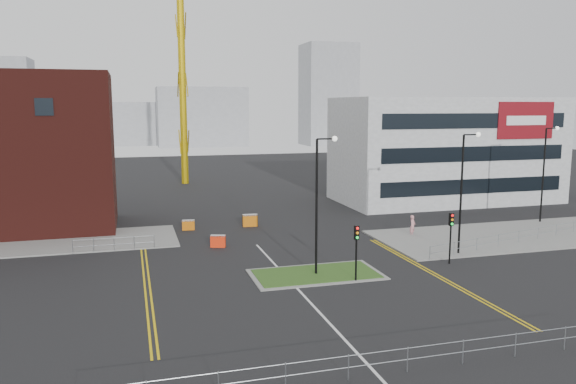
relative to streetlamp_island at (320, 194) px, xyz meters
name	(u,v)px	position (x,y,z in m)	size (l,w,h in m)	color
ground	(329,323)	(-2.22, -8.00, -5.41)	(200.00, 200.00, 0.00)	black
pavement_right	(514,235)	(19.78, 6.00, -5.35)	(24.00, 10.00, 0.12)	slate
island_kerb	(316,274)	(-0.22, 0.00, -5.37)	(8.60, 4.60, 0.08)	slate
grass_island	(316,274)	(-0.22, 0.00, -5.35)	(8.00, 4.00, 0.12)	#284B19
office_block	(445,150)	(23.79, 23.97, 0.59)	(25.00, 12.20, 12.00)	#A6A8AA
streetlamp_island	(320,194)	(0.00, 0.00, 0.00)	(1.46, 0.36, 9.18)	black
streetlamp_right_near	(464,183)	(12.00, 2.00, 0.00)	(1.46, 0.36, 9.18)	black
streetlamp_right_far	(546,166)	(26.00, 10.00, 0.00)	(1.46, 0.36, 9.18)	black
traffic_light_island	(357,242)	(1.78, -2.02, -2.85)	(0.28, 0.33, 3.65)	black
traffic_light_right	(451,228)	(9.78, -0.02, -2.85)	(0.28, 0.33, 3.65)	black
railing_front	(379,358)	(-2.22, -14.00, -4.63)	(24.05, 0.05, 1.10)	gray
railing_left	(114,242)	(-13.22, 10.00, -4.67)	(6.05, 0.05, 1.10)	gray
railing_right	(519,235)	(18.28, 3.50, -4.63)	(19.05, 5.05, 1.10)	gray
centre_line	(316,309)	(-2.22, -6.00, -5.41)	(0.15, 30.00, 0.01)	silver
yellow_left_a	(144,280)	(-11.22, 2.00, -5.41)	(0.12, 24.00, 0.01)	gold
yellow_left_b	(149,280)	(-10.92, 2.00, -5.41)	(0.12, 24.00, 0.01)	gold
yellow_right_a	(432,274)	(7.28, -2.00, -5.41)	(0.12, 20.00, 0.01)	gold
yellow_right_b	(436,274)	(7.58, -2.00, -5.41)	(0.12, 20.00, 0.01)	gold
skyline_b	(202,117)	(7.78, 122.00, 2.59)	(24.00, 12.00, 16.00)	gray
skyline_c	(328,95)	(42.78, 117.00, 8.59)	(14.00, 12.00, 28.00)	gray
skyline_d	(134,124)	(-10.22, 132.00, 0.59)	(30.00, 12.00, 12.00)	gray
pedestrian	(413,226)	(11.33, 8.34, -4.50)	(0.67, 0.44, 1.83)	#D3898E
barrier_left	(188,225)	(-6.95, 16.00, -4.91)	(1.14, 0.50, 0.92)	#C9630B
barrier_mid	(218,241)	(-5.33, 9.10, -4.88)	(1.23, 0.74, 0.98)	#FA300D
barrier_right	(250,220)	(-1.28, 16.00, -4.79)	(1.38, 0.52, 1.14)	#D1680B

